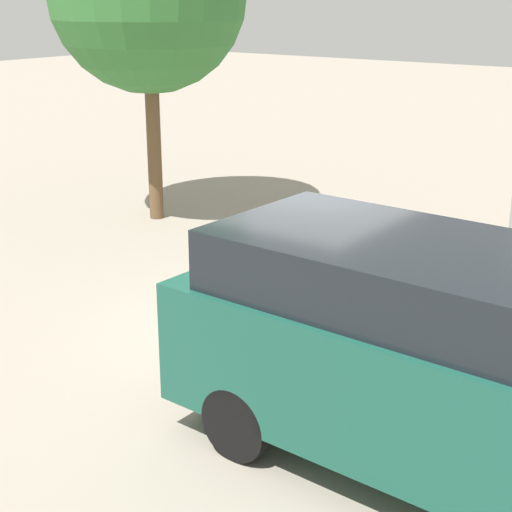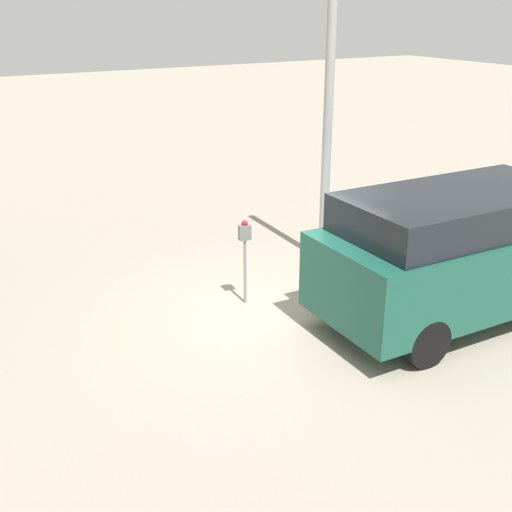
{
  "view_description": "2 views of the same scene",
  "coord_description": "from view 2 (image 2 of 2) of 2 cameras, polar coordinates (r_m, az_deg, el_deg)",
  "views": [
    {
      "loc": [
        4.94,
        -7.52,
        4.18
      ],
      "look_at": [
        -0.12,
        -0.75,
        1.34
      ],
      "focal_mm": 55.0,
      "sensor_mm": 36.0,
      "label": 1
    },
    {
      "loc": [
        -5.13,
        -8.06,
        4.83
      ],
      "look_at": [
        -0.15,
        0.44,
        0.9
      ],
      "focal_mm": 45.0,
      "sensor_mm": 36.0,
      "label": 2
    }
  ],
  "objects": [
    {
      "name": "ground_plane",
      "position": [
        10.7,
        1.9,
        -5.11
      ],
      "size": [
        80.0,
        80.0,
        0.0
      ],
      "primitive_type": "plane",
      "color": "gray"
    },
    {
      "name": "lamp_post",
      "position": [
        12.34,
        6.25,
        8.32
      ],
      "size": [
        0.44,
        0.44,
        5.72
      ],
      "color": "beige",
      "rests_on": "ground"
    },
    {
      "name": "parked_van",
      "position": [
        10.59,
        17.74,
        0.48
      ],
      "size": [
        4.82,
        2.17,
        2.15
      ],
      "rotation": [
        0.0,
        0.0,
        -0.03
      ],
      "color": "#195142",
      "rests_on": "ground"
    },
    {
      "name": "parking_meter_near",
      "position": [
        10.64,
        -1.0,
        1.19
      ],
      "size": [
        0.22,
        0.14,
        1.49
      ],
      "rotation": [
        0.0,
        0.0,
        -0.18
      ],
      "color": "gray",
      "rests_on": "ground"
    }
  ]
}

